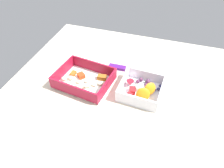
# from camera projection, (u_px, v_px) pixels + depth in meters

# --- Properties ---
(table_surface) EXTENTS (0.80, 0.80, 0.02)m
(table_surface) POSITION_uv_depth(u_px,v_px,m) (115.00, 91.00, 0.74)
(table_surface) COLOR beige
(table_surface) RESTS_ON ground
(pasta_container) EXTENTS (0.21, 0.18, 0.05)m
(pasta_container) POSITION_uv_depth(u_px,v_px,m) (84.00, 80.00, 0.74)
(pasta_container) COLOR white
(pasta_container) RESTS_ON table_surface
(fruit_bowl) EXTENTS (0.15, 0.15, 0.06)m
(fruit_bowl) POSITION_uv_depth(u_px,v_px,m) (141.00, 89.00, 0.71)
(fruit_bowl) COLOR white
(fruit_bowl) RESTS_ON table_surface
(candy_bar) EXTENTS (0.07, 0.03, 0.01)m
(candy_bar) POSITION_uv_depth(u_px,v_px,m) (117.00, 67.00, 0.82)
(candy_bar) COLOR #51197A
(candy_bar) RESTS_ON table_surface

